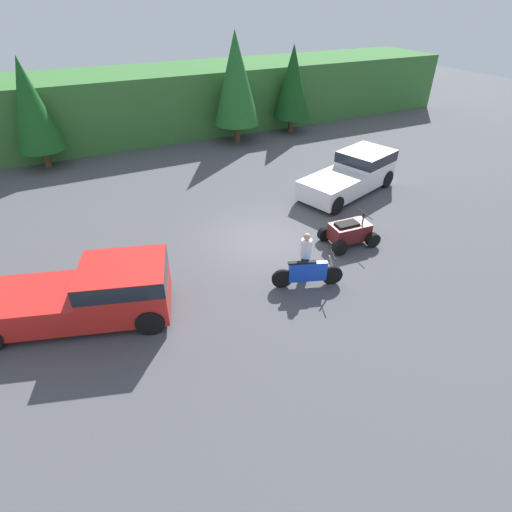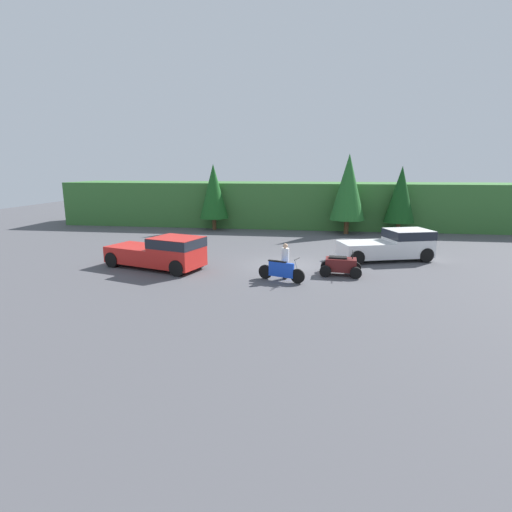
{
  "view_description": "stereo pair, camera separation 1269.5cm",
  "coord_description": "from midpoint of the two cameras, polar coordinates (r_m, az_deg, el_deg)",
  "views": [
    {
      "loc": [
        -6.24,
        -12.0,
        8.31
      ],
      "look_at": [
        -1.43,
        -2.15,
        0.95
      ],
      "focal_mm": 28.0,
      "sensor_mm": 36.0,
      "label": 1
    },
    {
      "loc": [
        1.49,
        -21.59,
        5.28
      ],
      "look_at": [
        -1.43,
        -2.15,
        0.95
      ],
      "focal_mm": 28.0,
      "sensor_mm": 36.0,
      "label": 2
    }
  ],
  "objects": [
    {
      "name": "tree_left",
      "position": [
        29.74,
        -1.07,
        5.72
      ],
      "size": [
        2.49,
        2.49,
        5.67
      ],
      "color": "brown",
      "rests_on": "ground_plane"
    },
    {
      "name": "quad_atv",
      "position": [
        17.21,
        25.87,
        -10.41
      ],
      "size": [
        2.13,
        1.45,
        1.23
      ],
      "rotation": [
        0.0,
        0.0,
        -0.06
      ],
      "color": "black",
      "rests_on": "ground_plane"
    },
    {
      "name": "tree_mid_right",
      "position": [
        30.93,
        28.52,
        4.28
      ],
      "size": [
        2.41,
        2.41,
        5.49
      ],
      "color": "brown",
      "rests_on": "ground_plane"
    },
    {
      "name": "hillside_backdrop",
      "position": [
        33.23,
        12.59,
        3.8
      ],
      "size": [
        44.0,
        6.0,
        3.99
      ],
      "color": "#387033",
      "rests_on": "ground_plane"
    },
    {
      "name": "ground_plane",
      "position": [
        18.27,
        15.63,
        -9.91
      ],
      "size": [
        80.0,
        80.0,
        0.0
      ],
      "primitive_type": "plane",
      "color": "#4C4C51"
    },
    {
      "name": "dirt_bike",
      "position": [
        15.15,
        16.98,
        -12.74
      ],
      "size": [
        2.29,
        1.01,
        1.19
      ],
      "rotation": [
        0.0,
        0.0,
        -0.34
      ],
      "color": "black",
      "rests_on": "ground_plane"
    },
    {
      "name": "pickup_truck_second",
      "position": [
        21.69,
        31.08,
        -5.09
      ],
      "size": [
        5.66,
        3.6,
        1.77
      ],
      "rotation": [
        0.0,
        0.0,
        0.32
      ],
      "color": "white",
      "rests_on": "ground_plane"
    },
    {
      "name": "tree_mid_left",
      "position": [
        29.41,
        21.15,
        5.71
      ],
      "size": [
        2.84,
        2.84,
        6.44
      ],
      "color": "brown",
      "rests_on": "ground_plane"
    },
    {
      "name": "pickup_truck_red",
      "position": [
        16.69,
        -6.56,
        -8.22
      ],
      "size": [
        5.79,
        3.58,
        1.77
      ],
      "rotation": [
        0.0,
        0.0,
        -0.3
      ],
      "color": "red",
      "rests_on": "ground_plane"
    },
    {
      "name": "rider_person",
      "position": [
        15.37,
        17.43,
        -10.52
      ],
      "size": [
        0.41,
        0.41,
        1.76
      ],
      "rotation": [
        0.0,
        0.0,
        -0.14
      ],
      "color": "black",
      "rests_on": "ground_plane"
    }
  ]
}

